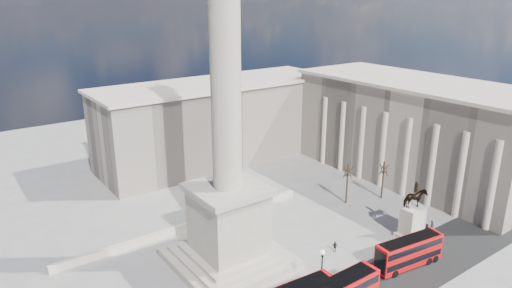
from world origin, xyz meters
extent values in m
plane|color=#999791|center=(0.00, 0.00, 0.00)|extent=(180.00, 180.00, 0.00)
cube|color=#BBB19B|center=(0.00, 5.00, 0.50)|extent=(14.00, 14.00, 1.00)
cube|color=#BBB19B|center=(0.00, 5.00, 1.25)|extent=(12.00, 12.00, 0.50)
cube|color=#BBB19B|center=(0.00, 5.00, 1.75)|extent=(10.00, 10.00, 0.50)
cube|color=#BBB19B|center=(0.00, 5.00, 6.00)|extent=(8.00, 8.00, 8.00)
cube|color=#BBB19B|center=(0.00, 5.00, 10.40)|extent=(9.00, 9.00, 0.80)
cylinder|color=#BFB59E|center=(0.00, 5.00, 27.80)|extent=(3.60, 3.60, 34.00)
cube|color=beige|center=(0.00, 16.00, 0.55)|extent=(40.00, 0.60, 1.10)
cube|color=#BDB09B|center=(45.00, 10.00, 9.00)|extent=(18.00, 45.00, 18.00)
cube|color=beige|center=(45.00, 10.00, 18.30)|extent=(19.00, 46.00, 0.60)
cube|color=#BDB09B|center=(20.00, 40.00, 8.00)|extent=(50.00, 16.00, 16.00)
cube|color=beige|center=(20.00, 40.00, 16.30)|extent=(51.00, 17.00, 0.60)
cube|color=black|center=(3.62, -10.83, 4.42)|extent=(9.89, 2.29, 0.06)
cube|color=red|center=(18.14, -9.37, 2.12)|extent=(10.01, 3.46, 3.61)
cube|color=black|center=(18.14, -9.37, 1.47)|extent=(9.62, 3.47, 0.80)
cube|color=black|center=(18.14, -9.37, 3.07)|extent=(9.62, 3.47, 0.80)
cube|color=black|center=(18.14, -9.37, 3.95)|extent=(9.01, 3.12, 0.05)
cylinder|color=black|center=(14.93, -8.96, 0.49)|extent=(1.27, 2.45, 0.98)
cylinder|color=black|center=(20.86, -9.72, 0.49)|extent=(1.27, 2.45, 0.98)
cylinder|color=black|center=(22.03, -9.88, 0.49)|extent=(1.27, 2.45, 0.98)
cylinder|color=black|center=(4.02, -8.00, 3.09)|extent=(0.16, 0.16, 6.18)
cylinder|color=black|center=(4.02, -8.00, 6.08)|extent=(0.31, 0.31, 0.31)
sphere|color=silver|center=(4.02, -8.00, 6.44)|extent=(0.58, 0.58, 0.58)
cube|color=beige|center=(25.13, -4.76, 0.26)|extent=(4.11, 3.08, 0.51)
cube|color=beige|center=(25.13, -4.76, 2.26)|extent=(3.29, 2.26, 4.52)
imported|color=black|center=(25.13, -4.76, 5.91)|extent=(3.57, 2.34, 2.77)
cylinder|color=black|center=(25.13, -4.76, 7.60)|extent=(0.51, 0.51, 1.23)
sphere|color=black|center=(25.13, -4.76, 8.35)|extent=(0.37, 0.37, 0.37)
cylinder|color=#332319|center=(38.15, -9.38, 3.29)|extent=(0.26, 0.26, 6.58)
cylinder|color=#332319|center=(32.03, 6.32, 3.38)|extent=(0.31, 0.31, 6.75)
cylinder|color=#332319|center=(25.69, 8.58, 3.54)|extent=(0.30, 0.30, 7.09)
imported|color=black|center=(28.52, -5.88, 0.94)|extent=(0.73, 0.52, 1.88)
imported|color=black|center=(26.85, -6.09, 0.97)|extent=(1.19, 1.16, 1.94)
imported|color=black|center=(13.05, -1.36, 0.78)|extent=(0.88, 0.95, 1.57)
camera|label=1|loc=(-27.75, -39.41, 33.45)|focal=32.00mm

